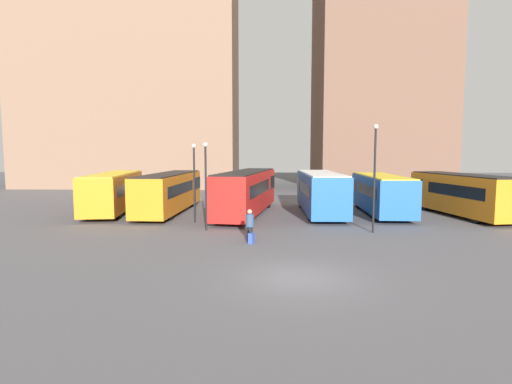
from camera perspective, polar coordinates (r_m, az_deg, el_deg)
ground_plane at (r=15.01m, az=5.90°, el=-12.05°), size 160.00×160.00×0.00m
building_block_left at (r=58.78m, az=-17.66°, el=17.45°), size 28.61×10.88×33.80m
building_block_right at (r=58.76m, az=17.22°, el=22.05°), size 16.08×13.94×42.89m
bus_0 at (r=32.85m, az=-19.60°, el=0.18°), size 4.03×11.14×3.00m
bus_1 at (r=31.38m, az=-12.21°, el=0.15°), size 2.80×11.47×3.01m
bus_2 at (r=29.72m, az=-1.29°, el=0.20°), size 4.29×12.28×3.22m
bus_3 at (r=30.22m, az=9.18°, el=0.08°), size 2.75×10.15×3.10m
bus_4 at (r=31.33m, az=17.40°, el=-0.10°), size 2.89×9.89×2.90m
bus_5 at (r=32.57m, az=27.29°, el=-0.15°), size 4.08×10.22×3.03m
traveler at (r=20.61m, az=-0.91°, el=-4.35°), size 0.54×0.54×1.66m
suitcase at (r=20.24m, az=-0.67°, el=-6.58°), size 0.34×0.45×0.78m
lamp_post_0 at (r=23.53m, az=16.59°, el=3.04°), size 0.28×0.28×6.16m
lamp_post_1 at (r=26.25m, az=-8.82°, el=2.28°), size 0.28×0.28×5.15m
lamp_post_2 at (r=23.44m, az=-7.19°, el=1.95°), size 0.28×0.28×5.17m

